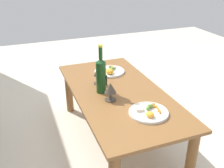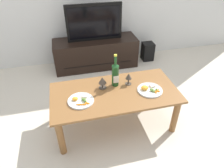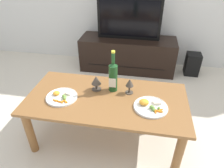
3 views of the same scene
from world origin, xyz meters
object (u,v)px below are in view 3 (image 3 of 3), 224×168
(tv_stand, at_px, (127,54))
(tv_screen, at_px, (129,18))
(dinner_plate_left, at_px, (62,97))
(dining_table, at_px, (106,105))
(goblet_left, at_px, (96,81))
(wine_bottle, at_px, (113,76))
(floor_speaker, at_px, (192,64))
(goblet_right, at_px, (130,84))
(dinner_plate_right, at_px, (150,106))

(tv_stand, bearing_deg, tv_screen, -90.00)
(tv_stand, relative_size, dinner_plate_left, 5.13)
(dining_table, height_order, tv_screen, tv_screen)
(dinner_plate_left, bearing_deg, tv_screen, 74.62)
(tv_stand, xyz_separation_m, goblet_left, (-0.14, -1.31, 0.32))
(tv_stand, xyz_separation_m, wine_bottle, (0.00, -1.29, 0.38))
(floor_speaker, bearing_deg, goblet_right, -120.17)
(tv_stand, relative_size, tv_screen, 1.57)
(tv_stand, relative_size, goblet_left, 9.85)
(dinner_plate_right, bearing_deg, goblet_right, 137.15)
(goblet_right, xyz_separation_m, dinner_plate_right, (0.19, -0.17, -0.08))
(tv_screen, distance_m, floor_speaker, 1.13)
(goblet_right, distance_m, dinner_plate_right, 0.27)
(wine_bottle, bearing_deg, tv_screen, 90.17)
(dining_table, bearing_deg, dinner_plate_right, -10.28)
(floor_speaker, xyz_separation_m, dinner_plate_right, (-0.61, -1.48, 0.33))
(tv_stand, relative_size, floor_speaker, 4.29)
(goblet_right, bearing_deg, tv_screen, 96.66)
(dining_table, xyz_separation_m, goblet_left, (-0.11, 0.11, 0.17))
(floor_speaker, relative_size, wine_bottle, 0.84)
(tv_screen, distance_m, dinner_plate_left, 1.56)
(tv_screen, xyz_separation_m, dinner_plate_left, (-0.41, -1.48, -0.28))
(goblet_right, bearing_deg, dinner_plate_right, -42.85)
(goblet_left, distance_m, goblet_right, 0.30)
(tv_screen, bearing_deg, goblet_right, -83.34)
(wine_bottle, relative_size, goblet_right, 2.68)
(goblet_left, height_order, dinner_plate_left, goblet_left)
(floor_speaker, height_order, dinner_plate_right, dinner_plate_right)
(floor_speaker, height_order, dinner_plate_left, dinner_plate_left)
(tv_screen, relative_size, wine_bottle, 2.29)
(floor_speaker, bearing_deg, tv_screen, -178.42)
(wine_bottle, xyz_separation_m, goblet_left, (-0.15, -0.02, -0.06))
(floor_speaker, distance_m, goblet_left, 1.75)
(dining_table, height_order, goblet_right, goblet_right)
(dining_table, distance_m, goblet_left, 0.23)
(goblet_left, bearing_deg, floor_speaker, 50.17)
(tv_stand, bearing_deg, dinner_plate_right, -77.10)
(dining_table, height_order, dinner_plate_right, dinner_plate_right)
(goblet_left, relative_size, dinner_plate_left, 0.52)
(dinner_plate_right, bearing_deg, goblet_left, 160.30)
(dining_table, relative_size, floor_speaker, 4.28)
(goblet_right, bearing_deg, floor_speaker, 58.71)
(dining_table, height_order, goblet_left, goblet_left)
(wine_bottle, distance_m, dinner_plate_right, 0.41)
(floor_speaker, distance_m, goblet_right, 1.59)
(tv_screen, bearing_deg, floor_speaker, 0.46)
(goblet_right, bearing_deg, tv_stand, 96.65)
(tv_stand, distance_m, goblet_left, 1.35)
(goblet_right, bearing_deg, dining_table, -150.24)
(tv_stand, xyz_separation_m, tv_screen, (0.00, -0.00, 0.53))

